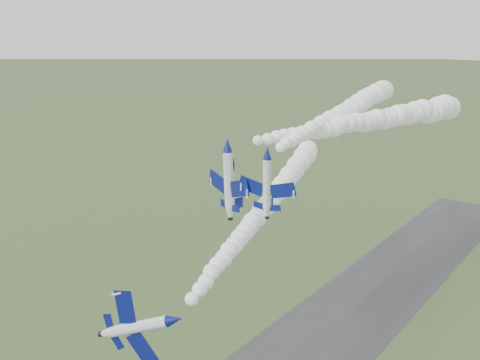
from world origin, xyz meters
name	(u,v)px	position (x,y,z in m)	size (l,w,h in m)	color
jet_lead	(175,320)	(6.82, -4.23, 31.24)	(6.02, 12.14, 9.70)	silver
smoke_trail_jet_lead	(267,204)	(-4.75, 31.34, 33.95)	(4.67, 68.31, 4.67)	white
jet_pair_left	(227,145)	(-7.69, 23.51, 45.90)	(12.21, 14.18, 3.61)	silver
smoke_trail_jet_pair_left	(367,121)	(2.40, 55.82, 46.42)	(5.39, 60.22, 5.39)	white
jet_pair_right	(267,153)	(1.22, 22.58, 45.97)	(10.12, 11.94, 2.94)	silver
smoke_trail_jet_pair_right	(343,112)	(-3.47, 56.93, 47.51)	(5.04, 63.69, 5.04)	white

